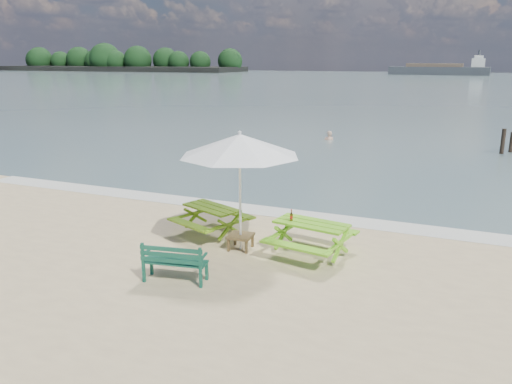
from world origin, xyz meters
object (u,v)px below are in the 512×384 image
at_px(patio_umbrella, 240,145).
at_px(beer_bottle, 291,217).
at_px(park_bench, 175,269).
at_px(picnic_table_left, 212,221).
at_px(side_table, 241,242).
at_px(swimmer, 329,145).
at_px(picnic_table_right, 311,240).

height_order(patio_umbrella, beer_bottle, patio_umbrella).
relative_size(park_bench, patio_umbrella, 0.45).
xyz_separation_m(picnic_table_left, patio_umbrella, (1.08, -0.66, 2.07)).
distance_m(patio_umbrella, beer_bottle, 1.95).
xyz_separation_m(side_table, swimmer, (-2.18, 16.33, -0.48)).
xyz_separation_m(picnic_table_left, park_bench, (0.60, -2.68, -0.10)).
bearing_deg(picnic_table_right, park_bench, -131.94).
bearing_deg(beer_bottle, swimmer, 101.62).
bearing_deg(park_bench, swimmer, 95.28).
bearing_deg(picnic_table_left, picnic_table_right, -8.21).
height_order(picnic_table_right, beer_bottle, beer_bottle).
relative_size(picnic_table_right, swimmer, 1.27).
height_order(picnic_table_right, side_table, picnic_table_right).
bearing_deg(park_bench, picnic_table_left, 102.53).
xyz_separation_m(picnic_table_right, side_table, (-1.58, -0.28, -0.18)).
xyz_separation_m(park_bench, swimmer, (-1.70, 18.35, -0.54)).
relative_size(beer_bottle, swimmer, 0.16).
height_order(picnic_table_left, patio_umbrella, patio_umbrella).
bearing_deg(patio_umbrella, picnic_table_right, 9.93).
relative_size(picnic_table_right, patio_umbrella, 0.70).
bearing_deg(patio_umbrella, side_table, 90.00).
relative_size(side_table, beer_bottle, 2.28).
bearing_deg(side_table, picnic_table_left, 148.50).
bearing_deg(side_table, patio_umbrella, -90.00).
bearing_deg(swimmer, patio_umbrella, -82.40).
bearing_deg(side_table, picnic_table_right, 9.93).
height_order(picnic_table_right, patio_umbrella, patio_umbrella).
relative_size(park_bench, beer_bottle, 5.17).
height_order(picnic_table_left, side_table, picnic_table_left).
height_order(side_table, patio_umbrella, patio_umbrella).
bearing_deg(patio_umbrella, swimmer, 97.60).
xyz_separation_m(picnic_table_left, side_table, (1.08, -0.66, -0.16)).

